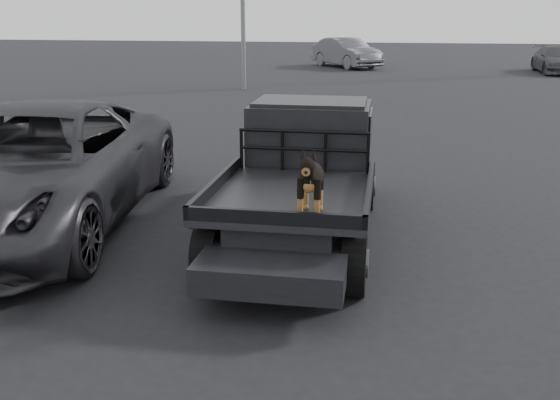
% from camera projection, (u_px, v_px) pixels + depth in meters
% --- Properties ---
extents(ground, '(120.00, 120.00, 0.00)m').
position_uv_depth(ground, '(316.00, 306.00, 6.72)').
color(ground, black).
rests_on(ground, ground).
extents(flatbed_ute, '(2.00, 5.40, 0.92)m').
position_uv_depth(flatbed_ute, '(301.00, 206.00, 8.61)').
color(flatbed_ute, black).
rests_on(flatbed_ute, ground).
extents(ute_cab, '(1.72, 1.30, 0.88)m').
position_uv_depth(ute_cab, '(311.00, 130.00, 9.24)').
color(ute_cab, black).
rests_on(ute_cab, flatbed_ute).
extents(headache_rack, '(1.80, 0.08, 0.55)m').
position_uv_depth(headache_rack, '(304.00, 151.00, 8.58)').
color(headache_rack, black).
rests_on(headache_rack, flatbed_ute).
extents(dog, '(0.32, 0.60, 0.74)m').
position_uv_depth(dog, '(311.00, 181.00, 6.70)').
color(dog, black).
rests_on(dog, flatbed_ute).
extents(parked_suv, '(3.63, 6.61, 1.75)m').
position_uv_depth(parked_suv, '(33.00, 168.00, 9.00)').
color(parked_suv, '#29282D').
rests_on(parked_suv, ground).
extents(distant_car_a, '(4.32, 4.98, 1.63)m').
position_uv_depth(distant_car_a, '(346.00, 53.00, 35.07)').
color(distant_car_a, '#4D4D52').
rests_on(distant_car_a, ground).
extents(distant_car_b, '(1.91, 4.63, 1.34)m').
position_uv_depth(distant_car_b, '(557.00, 60.00, 31.89)').
color(distant_car_b, '#403F44').
rests_on(distant_car_b, ground).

